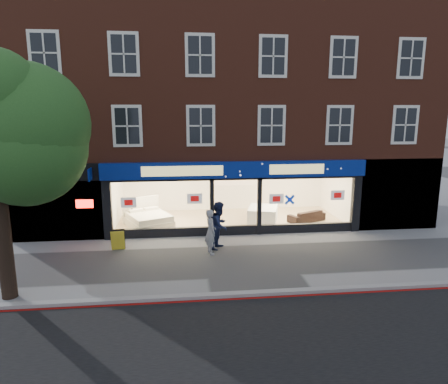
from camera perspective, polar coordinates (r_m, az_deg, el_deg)
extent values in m
plane|color=gray|center=(15.03, 3.32, -9.60)|extent=(120.00, 120.00, 0.00)
cube|color=#8C0A07|center=(12.24, 5.83, -14.77)|extent=(60.00, 0.10, 0.01)
cube|color=gray|center=(12.39, 5.63, -14.14)|extent=(60.00, 0.25, 0.12)
cube|color=tan|center=(19.95, 0.79, -4.05)|extent=(11.00, 4.50, 0.10)
cube|color=brown|center=(20.98, 0.23, 14.93)|extent=(19.00, 8.00, 6.70)
cube|color=#2D2D30|center=(21.47, 0.23, 24.30)|extent=(19.00, 8.00, 0.30)
cube|color=navy|center=(17.04, 1.81, 3.22)|extent=(11.40, 0.28, 0.70)
cube|color=black|center=(17.84, 1.66, -5.46)|extent=(11.00, 0.18, 0.40)
cube|color=black|center=(17.63, -16.31, -2.43)|extent=(0.35, 0.30, 2.60)
cube|color=black|center=(19.07, 18.29, -1.51)|extent=(0.35, 0.30, 2.60)
cube|color=white|center=(17.29, -9.01, -1.86)|extent=(4.20, 0.02, 2.10)
cube|color=white|center=(18.17, 11.92, -1.31)|extent=(4.20, 0.02, 2.10)
cube|color=white|center=(17.75, 1.60, -2.36)|extent=(1.80, 0.02, 2.10)
cube|color=silver|center=(21.84, 0.06, 0.69)|extent=(11.00, 0.20, 2.60)
cube|color=#FFEAC6|center=(19.42, 0.81, 3.21)|extent=(11.00, 4.50, 0.12)
cube|color=black|center=(18.27, -22.74, -1.26)|extent=(3.80, 0.60, 3.30)
cube|color=#FF140C|center=(17.65, -19.30, -1.60)|extent=(0.70, 0.04, 0.35)
cube|color=black|center=(20.04, 23.39, -0.24)|extent=(4.00, 0.40, 3.30)
cylinder|color=black|center=(13.08, -29.14, -4.21)|extent=(0.44, 0.44, 4.40)
sphere|color=#224F1D|center=(12.04, -28.26, 10.10)|extent=(2.40, 2.40, 2.40)
cube|color=#EFE6D0|center=(18.96, -10.63, -4.37)|extent=(2.43, 2.58, 0.36)
cube|color=#EFE6D0|center=(18.88, -10.66, -3.48)|extent=(2.34, 2.48, 0.26)
cube|color=#EFE6D0|center=(19.84, -11.78, -2.41)|extent=(1.70, 0.87, 1.23)
cube|color=#EFE6D0|center=(19.39, -12.51, -2.58)|extent=(0.74, 0.57, 0.12)
cube|color=#EFE6D0|center=(19.63, -10.40, -2.32)|extent=(0.74, 0.57, 0.12)
cube|color=brown|center=(19.51, -12.96, -3.72)|extent=(0.47, 0.47, 0.55)
cube|color=white|center=(19.78, 5.55, -3.76)|extent=(1.79, 2.02, 0.22)
cube|color=white|center=(19.72, 5.57, -3.13)|extent=(1.79, 2.02, 0.22)
cube|color=white|center=(19.66, 5.58, -2.50)|extent=(1.79, 2.02, 0.22)
imported|color=black|center=(19.94, 11.69, -3.34)|extent=(2.00, 1.42, 0.54)
cube|color=yellow|center=(16.43, -14.89, -6.61)|extent=(0.55, 0.38, 0.81)
imported|color=#94969B|center=(15.35, -1.92, -5.68)|extent=(0.55, 0.71, 1.75)
imported|color=#182043|center=(15.90, -0.64, -4.76)|extent=(1.08, 1.16, 1.91)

